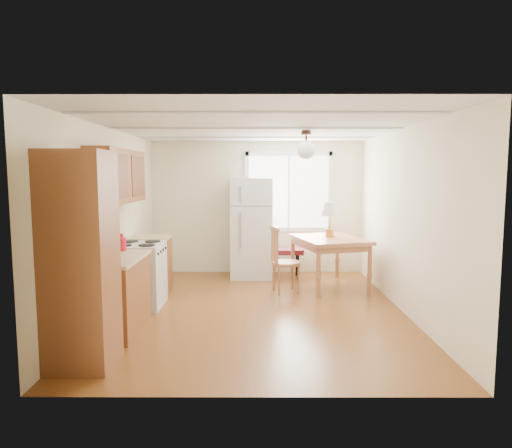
{
  "coord_description": "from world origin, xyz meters",
  "views": [
    {
      "loc": [
        0.0,
        -6.17,
        1.87
      ],
      "look_at": [
        -0.01,
        0.49,
        1.15
      ],
      "focal_mm": 32.0,
      "sensor_mm": 36.0,
      "label": 1
    }
  ],
  "objects_px": {
    "bench": "(271,252)",
    "dining_table": "(329,244)",
    "refrigerator": "(251,228)",
    "chair": "(280,255)"
  },
  "relations": [
    {
      "from": "bench",
      "to": "dining_table",
      "type": "relative_size",
      "value": 0.75
    },
    {
      "from": "refrigerator",
      "to": "chair",
      "type": "distance_m",
      "value": 1.3
    },
    {
      "from": "bench",
      "to": "dining_table",
      "type": "xyz_separation_m",
      "value": [
        0.95,
        -0.69,
        0.26
      ]
    },
    {
      "from": "dining_table",
      "to": "chair",
      "type": "height_order",
      "value": "chair"
    },
    {
      "from": "refrigerator",
      "to": "dining_table",
      "type": "bearing_deg",
      "value": -31.6
    },
    {
      "from": "dining_table",
      "to": "bench",
      "type": "bearing_deg",
      "value": 129.24
    },
    {
      "from": "bench",
      "to": "dining_table",
      "type": "distance_m",
      "value": 1.2
    },
    {
      "from": "dining_table",
      "to": "chair",
      "type": "bearing_deg",
      "value": -169.59
    },
    {
      "from": "bench",
      "to": "chair",
      "type": "height_order",
      "value": "chair"
    },
    {
      "from": "bench",
      "to": "chair",
      "type": "distance_m",
      "value": 1.09
    }
  ]
}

